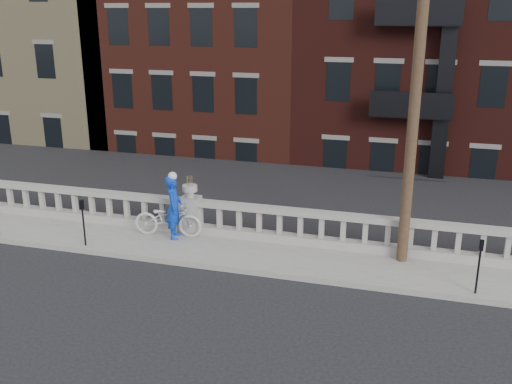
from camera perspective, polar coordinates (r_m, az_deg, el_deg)
ground at (r=14.23m, az=-12.55°, el=-10.14°), size 120.00×120.00×0.00m
sidewalk at (r=16.62m, az=-7.70°, el=-5.36°), size 32.00×2.20×0.15m
balustrade at (r=17.22m, az=-6.53°, el=-2.44°), size 28.00×0.34×1.03m
planter_pedestal at (r=17.15m, az=-6.55°, el=-1.85°), size 0.55×0.55×1.76m
lower_level at (r=34.69m, az=6.49°, el=11.18°), size 80.00×44.00×20.80m
utility_pole at (r=14.60m, az=15.88°, el=11.93°), size 1.60×0.28×10.00m
parking_meter_c at (r=16.73m, az=-16.92°, el=-2.44°), size 0.10×0.09×1.36m
parking_meter_d at (r=14.32m, az=21.44°, el=-6.40°), size 0.10×0.09×1.36m
bicycle at (r=17.01m, az=-8.79°, el=-2.63°), size 2.10×0.94×1.07m
cyclist at (r=16.71m, az=-8.21°, el=-1.49°), size 0.61×0.78×1.89m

